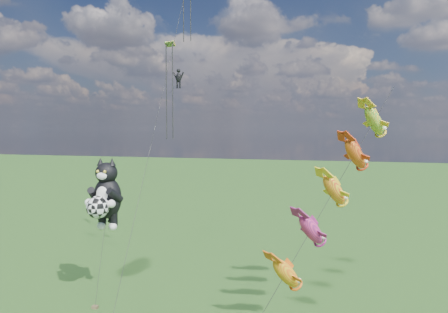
# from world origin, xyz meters

# --- Properties ---
(ground) EXTENTS (300.00, 300.00, 0.00)m
(ground) POSITION_xyz_m (0.00, 0.00, 0.00)
(ground) COLOR #143D0F
(cat_kite_rig) EXTENTS (2.55, 4.20, 10.57)m
(cat_kite_rig) POSITION_xyz_m (4.35, 0.69, 7.74)
(cat_kite_rig) COLOR brown
(cat_kite_rig) RESTS_ON ground
(fish_windsock_rig) EXTENTS (9.08, 13.26, 15.85)m
(fish_windsock_rig) POSITION_xyz_m (21.30, -0.34, 8.91)
(fish_windsock_rig) COLOR brown
(fish_windsock_rig) RESTS_ON ground
(parafoil_rig) EXTENTS (2.44, 17.48, 28.22)m
(parafoil_rig) POSITION_xyz_m (7.43, 7.89, 18.64)
(parafoil_rig) COLOR brown
(parafoil_rig) RESTS_ON ground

